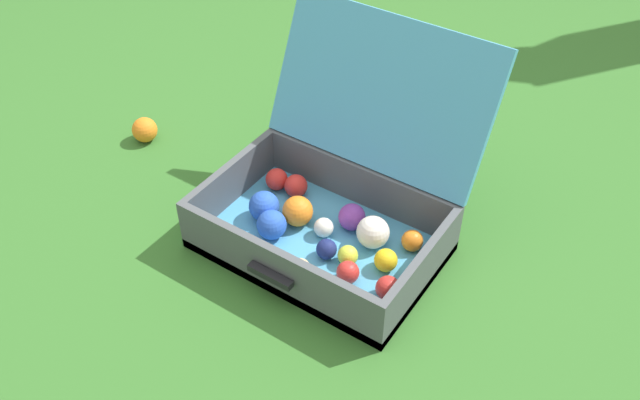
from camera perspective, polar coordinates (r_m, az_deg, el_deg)
name	(u,v)px	position (r m, az deg, el deg)	size (l,w,h in m)	color
ground_plane	(328,224)	(1.71, 0.70, -1.96)	(16.00, 16.00, 0.00)	#336B28
open_suitcase	(335,200)	(1.62, 1.21, -0.01)	(0.54, 0.53, 0.46)	#4799C6
stray_ball_on_grass	(146,129)	(2.01, -14.03, 5.63)	(0.07, 0.07, 0.07)	orange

